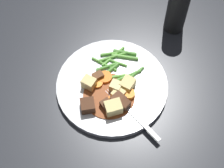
# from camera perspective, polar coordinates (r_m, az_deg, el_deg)

# --- Properties ---
(ground_plane) EXTENTS (3.00, 3.00, 0.00)m
(ground_plane) POSITION_cam_1_polar(r_m,az_deg,el_deg) (0.82, 0.00, -0.53)
(ground_plane) COLOR #26282D
(dinner_plate) EXTENTS (0.27, 0.27, 0.01)m
(dinner_plate) POSITION_cam_1_polar(r_m,az_deg,el_deg) (0.82, 0.00, -0.27)
(dinner_plate) COLOR white
(dinner_plate) RESTS_ON ground_plane
(stew_sauce) EXTENTS (0.12, 0.12, 0.00)m
(stew_sauce) POSITION_cam_1_polar(r_m,az_deg,el_deg) (0.79, -0.74, -1.97)
(stew_sauce) COLOR brown
(stew_sauce) RESTS_ON dinner_plate
(carrot_slice_0) EXTENTS (0.04, 0.04, 0.01)m
(carrot_slice_0) POSITION_cam_1_polar(r_m,az_deg,el_deg) (0.81, -2.55, 0.12)
(carrot_slice_0) COLOR orange
(carrot_slice_0) RESTS_ON dinner_plate
(carrot_slice_1) EXTENTS (0.05, 0.05, 0.01)m
(carrot_slice_1) POSITION_cam_1_polar(r_m,az_deg,el_deg) (0.82, -1.19, 1.15)
(carrot_slice_1) COLOR orange
(carrot_slice_1) RESTS_ON dinner_plate
(carrot_slice_2) EXTENTS (0.04, 0.04, 0.01)m
(carrot_slice_2) POSITION_cam_1_polar(r_m,az_deg,el_deg) (0.78, -0.12, -3.37)
(carrot_slice_2) COLOR orange
(carrot_slice_2) RESTS_ON dinner_plate
(carrot_slice_3) EXTENTS (0.04, 0.04, 0.01)m
(carrot_slice_3) POSITION_cam_1_polar(r_m,az_deg,el_deg) (0.79, 2.92, -1.76)
(carrot_slice_3) COLOR orange
(carrot_slice_3) RESTS_ON dinner_plate
(potato_chunk_0) EXTENTS (0.04, 0.05, 0.03)m
(potato_chunk_0) POSITION_cam_1_polar(r_m,az_deg,el_deg) (0.76, 0.23, -4.07)
(potato_chunk_0) COLOR #E5CC7A
(potato_chunk_0) RESTS_ON dinner_plate
(potato_chunk_1) EXTENTS (0.04, 0.04, 0.02)m
(potato_chunk_1) POSITION_cam_1_polar(r_m,az_deg,el_deg) (0.79, 1.08, -1.76)
(potato_chunk_1) COLOR #E5CC7A
(potato_chunk_1) RESTS_ON dinner_plate
(potato_chunk_2) EXTENTS (0.03, 0.03, 0.02)m
(potato_chunk_2) POSITION_cam_1_polar(r_m,az_deg,el_deg) (0.79, 0.68, -0.45)
(potato_chunk_2) COLOR #EAD68C
(potato_chunk_2) RESTS_ON dinner_plate
(potato_chunk_3) EXTENTS (0.04, 0.04, 0.02)m
(potato_chunk_3) POSITION_cam_1_polar(r_m,az_deg,el_deg) (0.80, 2.66, -0.19)
(potato_chunk_3) COLOR #E5CC7A
(potato_chunk_3) RESTS_ON dinner_plate
(potato_chunk_4) EXTENTS (0.03, 0.04, 0.03)m
(potato_chunk_4) POSITION_cam_1_polar(r_m,az_deg,el_deg) (0.80, -3.96, 0.16)
(potato_chunk_4) COLOR #E5CC7A
(potato_chunk_4) RESTS_ON dinner_plate
(meat_chunk_0) EXTENTS (0.04, 0.04, 0.02)m
(meat_chunk_0) POSITION_cam_1_polar(r_m,az_deg,el_deg) (0.77, -4.18, -3.69)
(meat_chunk_0) COLOR #4C2B19
(meat_chunk_0) RESTS_ON dinner_plate
(meat_chunk_1) EXTENTS (0.03, 0.03, 0.02)m
(meat_chunk_1) POSITION_cam_1_polar(r_m,az_deg,el_deg) (0.77, 2.16, -3.51)
(meat_chunk_1) COLOR #4C2B19
(meat_chunk_1) RESTS_ON dinner_plate
(meat_chunk_2) EXTENTS (0.03, 0.03, 0.02)m
(meat_chunk_2) POSITION_cam_1_polar(r_m,az_deg,el_deg) (0.81, -2.40, 1.32)
(meat_chunk_2) COLOR brown
(meat_chunk_2) RESTS_ON dinner_plate
(meat_chunk_3) EXTENTS (0.03, 0.03, 0.02)m
(meat_chunk_3) POSITION_cam_1_polar(r_m,az_deg,el_deg) (0.77, -1.21, -3.56)
(meat_chunk_3) COLOR #56331E
(meat_chunk_3) RESTS_ON dinner_plate
(meat_chunk_4) EXTENTS (0.04, 0.04, 0.02)m
(meat_chunk_4) POSITION_cam_1_polar(r_m,az_deg,el_deg) (0.78, 1.08, -2.71)
(meat_chunk_4) COLOR #56331E
(meat_chunk_4) RESTS_ON dinner_plate
(green_bean_0) EXTENTS (0.03, 0.07, 0.01)m
(green_bean_0) POSITION_cam_1_polar(r_m,az_deg,el_deg) (0.84, -1.34, 3.41)
(green_bean_0) COLOR #599E38
(green_bean_0) RESTS_ON dinner_plate
(green_bean_1) EXTENTS (0.01, 0.07, 0.01)m
(green_bean_1) POSITION_cam_1_polar(r_m,az_deg,el_deg) (0.85, 2.23, 4.65)
(green_bean_1) COLOR #66AD42
(green_bean_1) RESTS_ON dinner_plate
(green_bean_2) EXTENTS (0.05, 0.04, 0.01)m
(green_bean_2) POSITION_cam_1_polar(r_m,az_deg,el_deg) (0.83, 4.08, 1.86)
(green_bean_2) COLOR #4C8E33
(green_bean_2) RESTS_ON dinner_plate
(green_bean_3) EXTENTS (0.05, 0.07, 0.01)m
(green_bean_3) POSITION_cam_1_polar(r_m,az_deg,el_deg) (0.85, 0.09, 4.63)
(green_bean_3) COLOR #599E38
(green_bean_3) RESTS_ON dinner_plate
(green_bean_4) EXTENTS (0.05, 0.04, 0.01)m
(green_bean_4) POSITION_cam_1_polar(r_m,az_deg,el_deg) (0.83, -0.34, 2.37)
(green_bean_4) COLOR #4C8E33
(green_bean_4) RESTS_ON dinner_plate
(green_bean_5) EXTENTS (0.05, 0.06, 0.01)m
(green_bean_5) POSITION_cam_1_polar(r_m,az_deg,el_deg) (0.82, 2.72, 1.40)
(green_bean_5) COLOR #4C8E33
(green_bean_5) RESTS_ON dinner_plate
(green_bean_6) EXTENTS (0.04, 0.05, 0.01)m
(green_bean_6) POSITION_cam_1_polar(r_m,az_deg,el_deg) (0.83, -0.92, 2.94)
(green_bean_6) COLOR #4C8E33
(green_bean_6) RESTS_ON dinner_plate
(green_bean_7) EXTENTS (0.03, 0.06, 0.01)m
(green_bean_7) POSITION_cam_1_polar(r_m,az_deg,el_deg) (0.86, 0.12, 5.27)
(green_bean_7) COLOR #599E38
(green_bean_7) RESTS_ON dinner_plate
(green_bean_8) EXTENTS (0.02, 0.05, 0.01)m
(green_bean_8) POSITION_cam_1_polar(r_m,az_deg,el_deg) (0.84, 0.85, 3.69)
(green_bean_8) COLOR #599E38
(green_bean_8) RESTS_ON dinner_plate
(green_bean_9) EXTENTS (0.07, 0.05, 0.01)m
(green_bean_9) POSITION_cam_1_polar(r_m,az_deg,el_deg) (0.85, 0.22, 4.77)
(green_bean_9) COLOR #66AD42
(green_bean_9) RESTS_ON dinner_plate
(green_bean_10) EXTENTS (0.03, 0.07, 0.01)m
(green_bean_10) POSITION_cam_1_polar(r_m,az_deg,el_deg) (0.82, -0.27, 1.15)
(green_bean_10) COLOR #66AD42
(green_bean_10) RESTS_ON dinner_plate
(green_bean_11) EXTENTS (0.01, 0.06, 0.01)m
(green_bean_11) POSITION_cam_1_polar(r_m,az_deg,el_deg) (0.86, 2.23, 5.40)
(green_bean_11) COLOR #4C8E33
(green_bean_11) RESTS_ON dinner_plate
(fork) EXTENTS (0.12, 0.15, 0.00)m
(fork) POSITION_cam_1_polar(r_m,az_deg,el_deg) (0.77, 3.28, -4.75)
(fork) COLOR silver
(fork) RESTS_ON dinner_plate
(pepper_mill) EXTENTS (0.05, 0.05, 0.14)m
(pepper_mill) POSITION_cam_1_polar(r_m,az_deg,el_deg) (0.90, 11.13, 12.49)
(pepper_mill) COLOR black
(pepper_mill) RESTS_ON ground_plane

